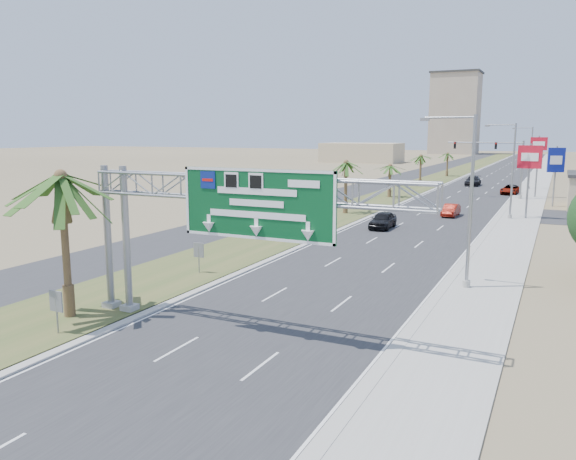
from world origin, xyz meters
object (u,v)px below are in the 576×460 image
(palm_near, at_px, (61,177))
(signal_mast, at_px, (506,164))
(car_left_lane, at_px, (383,220))
(pole_sign_red_near, at_px, (530,161))
(car_right_lane, at_px, (511,190))
(sign_gantry, at_px, (230,200))
(car_mid_lane, at_px, (451,210))
(pole_sign_blue, at_px, (556,162))
(pole_sign_red_far, at_px, (538,149))
(car_far, at_px, (473,181))

(palm_near, relative_size, signal_mast, 0.81)
(car_left_lane, xyz_separation_m, pole_sign_red_near, (11.94, 12.58, 5.36))
(car_left_lane, bearing_deg, car_right_lane, 76.23)
(sign_gantry, distance_m, palm_near, 8.41)
(signal_mast, xyz_separation_m, car_mid_lane, (-3.67, -20.63, -4.18))
(pole_sign_blue, bearing_deg, car_left_lane, -119.86)
(palm_near, relative_size, car_left_lane, 1.80)
(pole_sign_red_far, bearing_deg, pole_sign_red_near, -90.00)
(palm_near, distance_m, pole_sign_red_far, 69.69)
(signal_mast, relative_size, car_far, 1.83)
(palm_near, height_order, car_mid_lane, palm_near)
(car_right_lane, height_order, pole_sign_red_near, pole_sign_red_near)
(sign_gantry, relative_size, palm_near, 2.01)
(palm_near, height_order, car_far, palm_near)
(car_left_lane, bearing_deg, signal_mast, 74.37)
(sign_gantry, distance_m, car_right_lane, 68.90)
(signal_mast, height_order, pole_sign_red_far, pole_sign_red_far)
(pole_sign_blue, distance_m, pole_sign_red_far, 10.21)
(signal_mast, xyz_separation_m, pole_sign_red_far, (3.83, 3.30, 1.99))
(signal_mast, height_order, car_left_lane, signal_mast)
(car_mid_lane, relative_size, pole_sign_blue, 0.54)
(car_right_lane, distance_m, pole_sign_red_near, 26.11)
(car_mid_lane, xyz_separation_m, pole_sign_red_far, (7.50, 23.92, 6.17))
(signal_mast, relative_size, pole_sign_red_far, 1.19)
(palm_near, xyz_separation_m, car_far, (7.66, 82.40, -6.12))
(sign_gantry, distance_m, signal_mast, 62.37)
(pole_sign_red_near, bearing_deg, palm_near, -112.02)
(palm_near, height_order, car_right_lane, palm_near)
(car_right_lane, height_order, car_far, car_far)
(car_far, bearing_deg, pole_sign_blue, -63.09)
(car_far, bearing_deg, sign_gantry, -90.18)
(car_left_lane, relative_size, pole_sign_red_far, 0.54)
(signal_mast, bearing_deg, sign_gantry, -95.74)
(car_right_lane, bearing_deg, car_far, 125.93)
(sign_gantry, xyz_separation_m, pole_sign_red_near, (10.06, 43.08, 0.09))
(sign_gantry, relative_size, signal_mast, 1.63)
(sign_gantry, height_order, pole_sign_blue, sign_gantry)
(car_far, distance_m, pole_sign_red_near, 39.21)
(pole_sign_red_near, distance_m, pole_sign_blue, 12.68)
(signal_mast, distance_m, pole_sign_red_near, 19.39)
(signal_mast, bearing_deg, pole_sign_red_near, -78.59)
(palm_near, height_order, pole_sign_red_near, palm_near)
(palm_near, bearing_deg, car_right_lane, 78.19)
(sign_gantry, height_order, pole_sign_red_far, pole_sign_red_far)
(pole_sign_blue, xyz_separation_m, pole_sign_red_far, (-2.42, 9.83, 1.37))
(pole_sign_red_far, bearing_deg, palm_near, -105.14)
(car_left_lane, distance_m, pole_sign_red_near, 18.15)
(palm_near, bearing_deg, signal_mast, 77.34)
(pole_sign_red_near, xyz_separation_m, pole_sign_blue, (2.42, 12.43, -0.68))
(palm_near, bearing_deg, car_mid_lane, 76.13)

